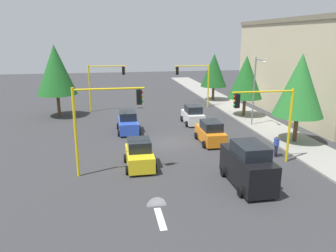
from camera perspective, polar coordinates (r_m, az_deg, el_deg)
name	(u,v)px	position (r m, az deg, el deg)	size (l,w,h in m)	color
ground_plane	(172,142)	(29.16, 0.69, -2.81)	(120.00, 120.00, 0.00)	#353538
sidewalk_kerb	(259,122)	(36.99, 15.34, 0.65)	(80.00, 4.00, 0.15)	gray
lane_arrow_near	(158,211)	(18.24, -1.73, -14.36)	(2.40, 1.10, 1.10)	silver
apartment_block	(312,67)	(43.16, 23.54, 9.26)	(22.42, 9.30, 10.95)	#C6B793
traffic_signal_near_left	(267,112)	(24.44, 16.65, 2.38)	(0.36, 4.59, 5.43)	yellow
traffic_signal_near_right	(103,114)	(21.77, -11.17, 2.08)	(0.36, 4.59, 5.92)	yellow
traffic_signal_far_right	(104,79)	(41.53, -10.87, 7.98)	(0.36, 4.59, 5.65)	yellow
traffic_signal_far_left	(195,77)	(42.97, 4.62, 8.31)	(0.36, 4.59, 5.51)	yellow
street_lamp_curbside	(256,85)	(34.40, 14.86, 6.89)	(2.15, 0.28, 7.00)	slate
tree_roadside_far	(214,70)	(47.81, 7.89, 9.47)	(3.67, 3.67, 6.68)	brown
tree_roadside_near	(300,85)	(30.04, 21.72, 6.52)	(4.20, 4.20, 7.68)	brown
tree_roadside_mid	(246,77)	(38.67, 13.23, 8.16)	(3.81, 3.81, 6.95)	brown
tree_opposite_side	(56,70)	(39.80, -18.73, 9.11)	(4.45, 4.45, 8.14)	brown
delivery_van_black	(248,166)	(21.17, 13.51, -6.65)	(4.80, 2.22, 2.77)	black
car_orange	(210,133)	(29.00, 7.30, -1.18)	(4.08, 2.03, 1.98)	orange
car_yellow	(139,155)	(23.61, -4.93, -4.96)	(3.66, 2.11, 1.98)	yellow
car_blue	(128,123)	(32.33, -6.88, 0.54)	(4.07, 2.10, 1.98)	blue
car_white	(193,115)	(35.25, 4.28, 1.83)	(3.72, 2.04, 1.98)	white
pedestrian_crossing	(276,145)	(26.89, 18.10, -3.12)	(0.40, 0.24, 1.70)	#262638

